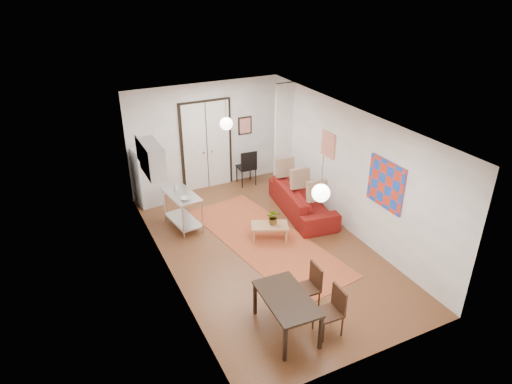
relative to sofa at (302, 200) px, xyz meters
name	(u,v)px	position (x,y,z in m)	size (l,w,h in m)	color
floor	(264,248)	(-1.57, -1.00, -0.35)	(7.00, 7.00, 0.00)	brown
ceiling	(265,121)	(-1.57, -1.00, 2.55)	(4.20, 7.00, 0.02)	silver
wall_back	(206,137)	(-1.57, 2.50, 1.10)	(4.20, 0.02, 2.90)	white
wall_front	(375,285)	(-1.57, -4.50, 1.10)	(4.20, 0.02, 2.90)	white
wall_left	(165,210)	(-3.67, -1.00, 1.10)	(0.02, 7.00, 2.90)	white
wall_right	(348,170)	(0.53, -1.00, 1.10)	(0.02, 7.00, 2.90)	white
double_doors	(207,146)	(-1.57, 2.45, 0.85)	(1.44, 0.06, 2.50)	white
stub_partition	(283,137)	(0.28, 1.55, 1.10)	(0.50, 0.10, 2.90)	white
wall_cabinet	(152,159)	(-3.49, 0.50, 1.55)	(0.35, 1.00, 0.70)	silver
painting_popart	(386,184)	(0.51, -2.25, 1.30)	(0.05, 1.00, 1.00)	red
painting_abstract	(328,144)	(0.51, -0.20, 1.45)	(0.05, 0.50, 0.60)	beige
poster_back	(245,126)	(-0.42, 2.47, 1.25)	(0.40, 0.03, 0.50)	red
print_left	(139,150)	(-3.64, 1.00, 1.60)	(0.03, 0.44, 0.54)	#A77845
pendant_back	(226,124)	(-1.57, 1.00, 1.90)	(0.30, 0.30, 0.80)	white
pendant_front	(321,193)	(-1.57, -3.00, 1.90)	(0.30, 0.30, 0.80)	white
kilim_rug	(266,241)	(-1.41, -0.78, -0.34)	(1.64, 4.38, 0.01)	#BD4F2F
sofa	(302,200)	(0.00, 0.00, 0.00)	(0.93, 2.38, 0.69)	maroon
coffee_table	(270,227)	(-1.29, -0.72, -0.03)	(0.93, 0.74, 0.36)	tan
potted_plant	(274,217)	(-1.19, -0.72, 0.19)	(0.32, 0.28, 0.35)	#345A28
kitchen_counter	(182,206)	(-2.87, 0.66, 0.19)	(0.71, 1.18, 0.85)	silver
bowl	(185,199)	(-2.87, 0.36, 0.53)	(0.20, 0.20, 0.05)	silver
soap_bottle	(176,187)	(-2.92, 0.91, 0.60)	(0.08, 0.08, 0.18)	#538DB4
fridge	(147,177)	(-3.32, 2.15, 0.41)	(0.54, 0.54, 1.52)	silver
dining_table	(287,301)	(-2.38, -3.41, 0.28)	(0.78, 1.30, 0.70)	black
dining_chair_near	(304,282)	(-1.78, -2.97, 0.15)	(0.43, 0.60, 0.87)	#371E11
dining_chair_far	(326,306)	(-1.78, -3.67, 0.15)	(0.43, 0.60, 0.87)	#371E11
black_side_chair	(245,163)	(-0.54, 2.25, 0.26)	(0.49, 0.49, 1.03)	black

